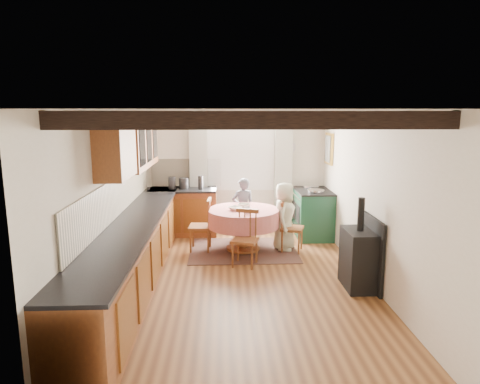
{
  "coord_description": "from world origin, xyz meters",
  "views": [
    {
      "loc": [
        -0.27,
        -5.72,
        2.37
      ],
      "look_at": [
        0.0,
        0.8,
        1.15
      ],
      "focal_mm": 31.6,
      "sensor_mm": 36.0,
      "label": 1
    }
  ],
  "objects_px": {
    "chair_right": "(292,226)",
    "child_right": "(284,216)",
    "chair_left": "(200,225)",
    "cast_iron_stove": "(359,243)",
    "dining_table": "(243,230)",
    "chair_near": "(245,238)",
    "cup": "(247,210)",
    "child_far": "(243,209)",
    "aga_range": "(313,213)"
  },
  "relations": [
    {
      "from": "chair_right",
      "to": "child_right",
      "type": "height_order",
      "value": "child_right"
    },
    {
      "from": "chair_left",
      "to": "cast_iron_stove",
      "type": "bearing_deg",
      "value": 57.22
    },
    {
      "from": "dining_table",
      "to": "chair_near",
      "type": "relative_size",
      "value": 1.38
    },
    {
      "from": "cup",
      "to": "cast_iron_stove",
      "type": "bearing_deg",
      "value": -43.38
    },
    {
      "from": "dining_table",
      "to": "chair_left",
      "type": "xyz_separation_m",
      "value": [
        -0.75,
        0.04,
        0.09
      ]
    },
    {
      "from": "chair_left",
      "to": "child_far",
      "type": "height_order",
      "value": "child_far"
    },
    {
      "from": "chair_near",
      "to": "chair_left",
      "type": "height_order",
      "value": "chair_left"
    },
    {
      "from": "dining_table",
      "to": "aga_range",
      "type": "relative_size",
      "value": 1.21
    },
    {
      "from": "chair_near",
      "to": "cup",
      "type": "distance_m",
      "value": 0.58
    },
    {
      "from": "aga_range",
      "to": "cast_iron_stove",
      "type": "height_order",
      "value": "cast_iron_stove"
    },
    {
      "from": "chair_left",
      "to": "aga_range",
      "type": "distance_m",
      "value": 2.28
    },
    {
      "from": "chair_left",
      "to": "cup",
      "type": "bearing_deg",
      "value": 72.16
    },
    {
      "from": "child_far",
      "to": "cup",
      "type": "bearing_deg",
      "value": 79.87
    },
    {
      "from": "chair_near",
      "to": "cup",
      "type": "relative_size",
      "value": 7.99
    },
    {
      "from": "chair_left",
      "to": "cast_iron_stove",
      "type": "relative_size",
      "value": 0.73
    },
    {
      "from": "dining_table",
      "to": "chair_right",
      "type": "distance_m",
      "value": 0.85
    },
    {
      "from": "dining_table",
      "to": "chair_left",
      "type": "distance_m",
      "value": 0.76
    },
    {
      "from": "cup",
      "to": "chair_left",
      "type": "bearing_deg",
      "value": 158.01
    },
    {
      "from": "cast_iron_stove",
      "to": "child_right",
      "type": "xyz_separation_m",
      "value": [
        -0.78,
        1.68,
        -0.03
      ]
    },
    {
      "from": "chair_left",
      "to": "chair_right",
      "type": "distance_m",
      "value": 1.6
    },
    {
      "from": "chair_left",
      "to": "aga_range",
      "type": "relative_size",
      "value": 0.91
    },
    {
      "from": "child_right",
      "to": "cup",
      "type": "height_order",
      "value": "child_right"
    },
    {
      "from": "chair_right",
      "to": "child_far",
      "type": "height_order",
      "value": "child_far"
    },
    {
      "from": "dining_table",
      "to": "child_right",
      "type": "relative_size",
      "value": 1.03
    },
    {
      "from": "aga_range",
      "to": "chair_right",
      "type": "bearing_deg",
      "value": -121.38
    },
    {
      "from": "cast_iron_stove",
      "to": "child_right",
      "type": "relative_size",
      "value": 1.05
    },
    {
      "from": "child_far",
      "to": "aga_range",
      "type": "bearing_deg",
      "value": 173.28
    },
    {
      "from": "chair_left",
      "to": "chair_right",
      "type": "xyz_separation_m",
      "value": [
        1.59,
        -0.11,
        -0.02
      ]
    },
    {
      "from": "dining_table",
      "to": "cup",
      "type": "bearing_deg",
      "value": -79.17
    },
    {
      "from": "chair_right",
      "to": "aga_range",
      "type": "relative_size",
      "value": 0.87
    },
    {
      "from": "chair_left",
      "to": "child_far",
      "type": "bearing_deg",
      "value": 134.89
    },
    {
      "from": "chair_left",
      "to": "dining_table",
      "type": "bearing_deg",
      "value": 90.85
    },
    {
      "from": "dining_table",
      "to": "child_far",
      "type": "relative_size",
      "value": 1.04
    },
    {
      "from": "cast_iron_stove",
      "to": "cup",
      "type": "xyz_separation_m",
      "value": [
        -1.44,
        1.36,
        0.16
      ]
    },
    {
      "from": "child_right",
      "to": "chair_left",
      "type": "bearing_deg",
      "value": 107.89
    },
    {
      "from": "child_right",
      "to": "dining_table",
      "type": "bearing_deg",
      "value": 111.11
    },
    {
      "from": "child_right",
      "to": "chair_right",
      "type": "bearing_deg",
      "value": -110.92
    },
    {
      "from": "chair_near",
      "to": "cup",
      "type": "height_order",
      "value": "chair_near"
    },
    {
      "from": "child_far",
      "to": "chair_left",
      "type": "bearing_deg",
      "value": 29.15
    },
    {
      "from": "aga_range",
      "to": "child_right",
      "type": "distance_m",
      "value": 1.04
    },
    {
      "from": "dining_table",
      "to": "chair_right",
      "type": "relative_size",
      "value": 1.39
    },
    {
      "from": "chair_left",
      "to": "aga_range",
      "type": "xyz_separation_m",
      "value": [
        2.14,
        0.79,
        0.0
      ]
    },
    {
      "from": "aga_range",
      "to": "chair_near",
      "type": "bearing_deg",
      "value": -131.79
    },
    {
      "from": "chair_near",
      "to": "child_right",
      "type": "height_order",
      "value": "child_right"
    },
    {
      "from": "chair_near",
      "to": "cast_iron_stove",
      "type": "bearing_deg",
      "value": -11.91
    },
    {
      "from": "child_far",
      "to": "chair_right",
      "type": "bearing_deg",
      "value": 124.79
    },
    {
      "from": "dining_table",
      "to": "chair_left",
      "type": "height_order",
      "value": "chair_left"
    },
    {
      "from": "chair_near",
      "to": "cup",
      "type": "bearing_deg",
      "value": 100.66
    },
    {
      "from": "child_right",
      "to": "child_far",
      "type": "bearing_deg",
      "value": 63.75
    },
    {
      "from": "aga_range",
      "to": "cast_iron_stove",
      "type": "bearing_deg",
      "value": -87.45
    }
  ]
}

